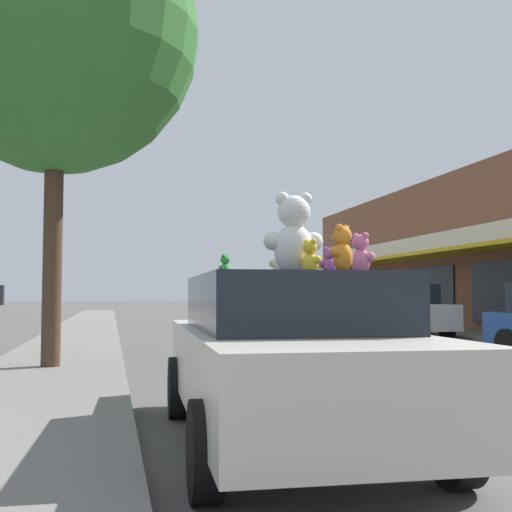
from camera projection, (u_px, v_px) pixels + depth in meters
name	position (u px, v px, depth m)	size (l,w,h in m)	color
plush_art_car	(286.00, 354.00, 5.70)	(2.07, 4.68, 1.50)	beige
teddy_bear_giant	(294.00, 236.00, 6.06)	(0.58, 0.36, 0.80)	white
teddy_bear_pink	(361.00, 254.00, 5.63)	(0.23, 0.27, 0.37)	pink
teddy_bear_cream	(281.00, 261.00, 6.50)	(0.26, 0.21, 0.35)	beige
teddy_bear_purple	(329.00, 262.00, 5.97)	(0.20, 0.12, 0.28)	purple
teddy_bear_orange	(342.00, 249.00, 4.93)	(0.25, 0.24, 0.37)	orange
teddy_bear_yellow	(310.00, 258.00, 5.79)	(0.19, 0.25, 0.33)	yellow
teddy_bear_green	(225.00, 266.00, 6.64)	(0.16, 0.17, 0.25)	green
parked_car_far_right	(398.00, 311.00, 19.49)	(1.90, 4.47, 1.63)	silver
street_tree	(57.00, 33.00, 10.78)	(4.78, 4.78, 7.98)	#473323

